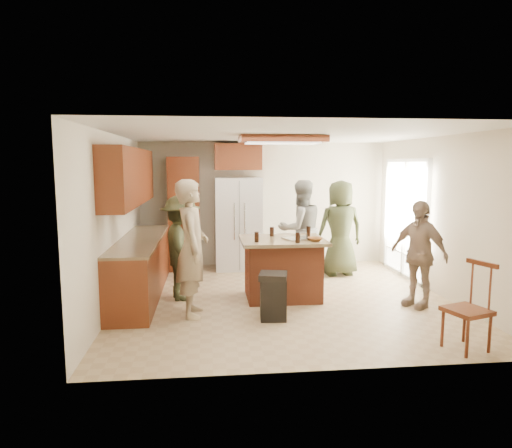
{
  "coord_description": "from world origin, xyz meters",
  "views": [
    {
      "loc": [
        -1.14,
        -6.77,
        2.08
      ],
      "look_at": [
        -0.41,
        0.14,
        1.15
      ],
      "focal_mm": 32.0,
      "sensor_mm": 36.0,
      "label": 1
    }
  ],
  "objects": [
    {
      "name": "person_behind_right",
      "position": [
        1.29,
        1.38,
        0.89
      ],
      "size": [
        0.91,
        0.64,
        1.77
      ],
      "primitive_type": "imported",
      "rotation": [
        0.0,
        0.0,
        3.23
      ],
      "color": "#303620",
      "rests_on": "ground"
    },
    {
      "name": "person_side_right",
      "position": [
        1.88,
        -0.57,
        0.78
      ],
      "size": [
        0.86,
        1.02,
        1.56
      ],
      "primitive_type": "imported",
      "rotation": [
        0.0,
        0.0,
        -1.05
      ],
      "color": "tan",
      "rests_on": "ground"
    },
    {
      "name": "person_front_left",
      "position": [
        -1.36,
        -0.63,
        0.93
      ],
      "size": [
        0.51,
        0.69,
        1.87
      ],
      "primitive_type": "imported",
      "rotation": [
        0.0,
        0.0,
        1.59
      ],
      "color": "tan",
      "rests_on": "ground"
    },
    {
      "name": "person_counter",
      "position": [
        -1.55,
        0.15,
        0.8
      ],
      "size": [
        0.68,
        1.12,
        1.61
      ],
      "primitive_type": "imported",
      "rotation": [
        0.0,
        0.0,
        1.77
      ],
      "color": "#393D23",
      "rests_on": "ground"
    },
    {
      "name": "spindle_chair",
      "position": [
        1.73,
        -2.14,
        0.45
      ],
      "size": [
        0.53,
        0.53,
        0.99
      ],
      "color": "maroon",
      "rests_on": "ground"
    },
    {
      "name": "room_shell",
      "position": [
        4.37,
        1.64,
        0.87
      ],
      "size": [
        8.0,
        5.2,
        5.0
      ],
      "color": "tan",
      "rests_on": "ground"
    },
    {
      "name": "trash_bin",
      "position": [
        -0.29,
        -0.91,
        0.32
      ],
      "size": [
        0.43,
        0.43,
        0.63
      ],
      "color": "black",
      "rests_on": "ground"
    },
    {
      "name": "left_cabinetry",
      "position": [
        -2.24,
        0.4,
        0.96
      ],
      "size": [
        0.64,
        3.0,
        2.3
      ],
      "color": "maroon",
      "rests_on": "ground"
    },
    {
      "name": "back_wall_units",
      "position": [
        -1.33,
        2.2,
        1.38
      ],
      "size": [
        1.8,
        0.6,
        2.45
      ],
      "color": "maroon",
      "rests_on": "ground"
    },
    {
      "name": "island_items",
      "position": [
        0.22,
        -0.06,
        0.97
      ],
      "size": [
        1.03,
        0.7,
        0.15
      ],
      "color": "silver",
      "rests_on": "kitchen_island"
    },
    {
      "name": "person_behind_left",
      "position": [
        0.52,
        1.25,
        0.89
      ],
      "size": [
        0.98,
        0.76,
        1.78
      ],
      "primitive_type": "imported",
      "rotation": [
        0.0,
        0.0,
        3.42
      ],
      "color": "gray",
      "rests_on": "ground"
    },
    {
      "name": "kitchen_island",
      "position": [
        -0.01,
        0.04,
        0.47
      ],
      "size": [
        1.28,
        1.03,
        0.93
      ],
      "color": "#964226",
      "rests_on": "ground"
    },
    {
      "name": "refrigerator",
      "position": [
        -0.55,
        2.12,
        0.9
      ],
      "size": [
        0.9,
        0.76,
        1.8
      ],
      "color": "white",
      "rests_on": "ground"
    }
  ]
}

